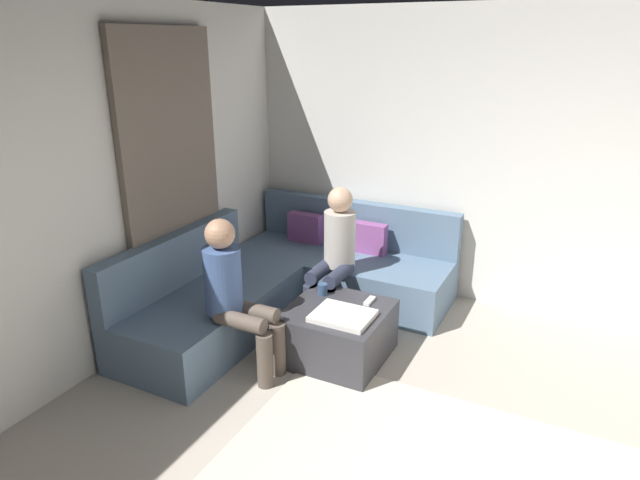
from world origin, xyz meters
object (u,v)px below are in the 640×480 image
object	(u,v)px
ottoman	(337,333)
coffee_mug	(323,289)
person_on_couch_back	(335,250)
person_on_couch_side	(234,291)
sectional_couch	(289,282)
game_remote	(370,301)

from	to	relation	value
ottoman	coffee_mug	bearing A→B (deg)	140.71
person_on_couch_back	person_on_couch_side	xyz separation A→B (m)	(-0.30, -1.10, 0.00)
sectional_couch	person_on_couch_back	distance (m)	0.59
ottoman	game_remote	bearing A→B (deg)	50.71
game_remote	person_on_couch_side	distance (m)	1.09
sectional_couch	person_on_couch_side	distance (m)	1.12
game_remote	person_on_couch_back	world-z (taller)	person_on_couch_back
ottoman	sectional_couch	bearing A→B (deg)	144.46
game_remote	coffee_mug	bearing A→B (deg)	-174.29
ottoman	person_on_couch_side	distance (m)	0.91
coffee_mug	person_on_couch_back	world-z (taller)	person_on_couch_back
person_on_couch_side	person_on_couch_back	bearing A→B (deg)	164.88
sectional_couch	person_on_couch_side	bearing A→B (deg)	-81.94
coffee_mug	person_on_couch_side	world-z (taller)	person_on_couch_side
ottoman	coffee_mug	xyz separation A→B (m)	(-0.22, 0.18, 0.26)
person_on_couch_side	sectional_couch	bearing A→B (deg)	-171.94
ottoman	game_remote	size ratio (longest dim) A/B	5.07
ottoman	coffee_mug	size ratio (longest dim) A/B	8.00
game_remote	ottoman	bearing A→B (deg)	-129.29
sectional_couch	person_on_couch_side	world-z (taller)	person_on_couch_side
coffee_mug	game_remote	distance (m)	0.40
coffee_mug	game_remote	xyz separation A→B (m)	(0.40, 0.04, -0.04)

